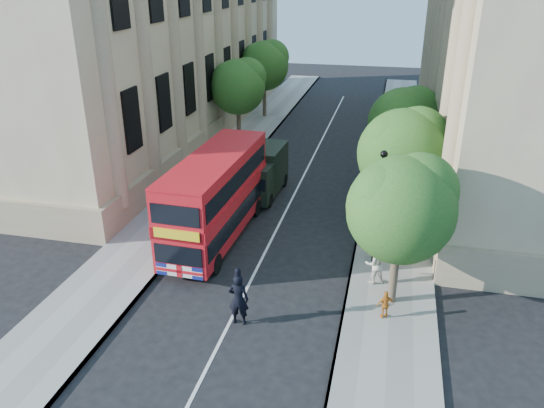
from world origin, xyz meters
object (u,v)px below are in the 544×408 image
Objects in this scene: lamp_post at (379,212)px; double_decker_bus at (216,195)px; police_constable at (239,299)px; woman_pedestrian at (375,264)px; box_van at (262,173)px.

lamp_post is 0.57× the size of double_decker_bus.
lamp_post is 2.50× the size of police_constable.
lamp_post is at bearing -108.68° from woman_pedestrian.
double_decker_bus is at bearing -95.08° from box_van.
police_constable is at bearing -77.21° from box_van.
box_van is at bearing 136.40° from lamp_post.
double_decker_bus is (-7.59, 0.73, -0.23)m from lamp_post.
woman_pedestrian is (7.64, -2.51, -1.29)m from double_decker_bus.
lamp_post is 7.63m from double_decker_bus.
police_constable is (-4.66, -5.58, -1.48)m from lamp_post.
box_van is 10.74m from woman_pedestrian.
lamp_post is 7.42m from police_constable.
box_van is at bearing 84.11° from double_decker_bus.
lamp_post is 9.47m from box_van.
police_constable reaches higher than woman_pedestrian.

